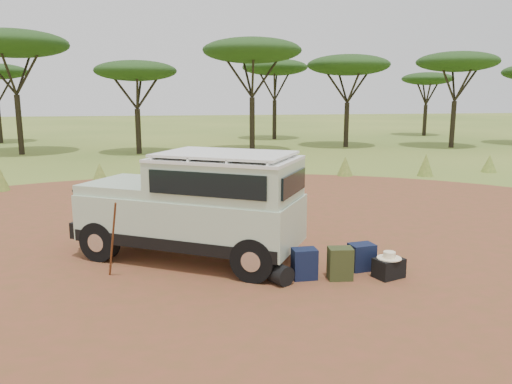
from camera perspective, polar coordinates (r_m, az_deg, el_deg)
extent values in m
plane|color=#517028|center=(9.28, -4.88, -8.04)|extent=(140.00, 140.00, 0.00)
cylinder|color=brown|center=(9.28, -4.88, -8.01)|extent=(23.00, 23.00, 0.01)
cone|color=#517028|center=(18.25, -17.42, 2.06)|extent=(0.60, 0.60, 0.70)
cone|color=#517028|center=(17.74, -7.91, 2.55)|extent=(0.60, 0.60, 0.90)
cone|color=#517028|center=(17.76, 1.88, 2.49)|extent=(0.60, 0.60, 0.80)
cone|color=#517028|center=(19.30, 10.15, 2.93)|extent=(0.60, 0.60, 0.75)
cone|color=#517028|center=(20.03, 18.83, 2.95)|extent=(0.60, 0.60, 0.85)
cone|color=#517028|center=(22.00, 25.12, 2.97)|extent=(0.60, 0.60, 0.70)
cylinder|color=black|center=(28.67, -25.42, 6.95)|extent=(0.28, 0.28, 3.06)
ellipsoid|color=#173613|center=(28.75, -26.10, 15.00)|extent=(5.50, 5.50, 1.38)
cylinder|color=black|center=(27.02, -13.30, 6.76)|extent=(0.28, 0.28, 2.34)
ellipsoid|color=#173613|center=(26.99, -13.60, 13.32)|extent=(4.20, 4.20, 1.05)
cylinder|color=black|center=(27.02, -0.44, 7.67)|extent=(0.28, 0.28, 2.93)
ellipsoid|color=#173613|center=(27.08, -0.45, 15.87)|extent=(5.20, 5.20, 1.30)
cylinder|color=black|center=(30.30, 10.29, 7.56)|extent=(0.28, 0.28, 2.61)
ellipsoid|color=#173613|center=(30.31, 10.52, 14.08)|extent=(4.80, 4.80, 1.20)
cylinder|color=black|center=(31.66, 21.56, 7.19)|extent=(0.28, 0.28, 2.70)
ellipsoid|color=#173613|center=(31.67, 22.02, 13.64)|extent=(4.60, 4.60, 1.15)
cylinder|color=black|center=(35.17, 2.12, 8.25)|extent=(0.28, 0.28, 2.70)
ellipsoid|color=#173613|center=(35.18, 2.17, 14.06)|extent=(4.50, 4.50, 1.12)
cylinder|color=black|center=(40.50, 18.73, 7.78)|extent=(0.28, 0.28, 2.34)
ellipsoid|color=#173613|center=(40.47, 19.01, 12.15)|extent=(3.80, 3.80, 0.95)
cube|color=#ACC2A5|center=(9.35, -7.47, -2.85)|extent=(4.28, 3.49, 0.85)
cube|color=black|center=(9.43, -7.42, -4.72)|extent=(4.23, 3.47, 0.21)
cube|color=#ACC2A5|center=(8.89, -3.50, 1.49)|extent=(2.95, 2.64, 0.67)
cube|color=silver|center=(8.84, -3.52, 3.80)|extent=(2.96, 2.67, 0.05)
cube|color=silver|center=(8.83, -3.53, 4.37)|extent=(2.74, 2.48, 0.04)
cube|color=#ACC2A5|center=(9.89, -14.05, 0.70)|extent=(2.07, 2.09, 0.18)
cube|color=black|center=(9.44, -10.32, 2.09)|extent=(0.83, 1.23, 0.47)
cube|color=black|center=(8.16, -5.78, 0.84)|extent=(1.83, 1.13, 0.40)
cube|color=black|center=(9.62, -1.56, 2.43)|extent=(1.83, 1.13, 0.40)
cube|color=black|center=(8.46, 4.34, 1.00)|extent=(0.72, 1.15, 0.37)
cube|color=black|center=(10.51, -17.43, -3.20)|extent=(0.94, 1.45, 0.30)
cylinder|color=black|center=(10.43, -18.12, 0.66)|extent=(0.65, 1.02, 0.06)
cylinder|color=black|center=(10.52, -17.97, -1.87)|extent=(0.65, 1.02, 0.06)
cylinder|color=silver|center=(10.28, -19.00, -0.55)|extent=(0.15, 0.20, 0.20)
cylinder|color=silver|center=(10.67, -17.31, -0.05)|extent=(0.15, 0.20, 0.20)
cube|color=silver|center=(10.53, -17.77, -2.60)|extent=(0.22, 0.34, 0.11)
cylinder|color=black|center=(10.09, -7.71, 2.16)|extent=(0.10, 0.10, 0.74)
cylinder|color=black|center=(9.68, -17.41, -5.38)|extent=(0.77, 0.60, 0.75)
cylinder|color=black|center=(10.80, -12.78, -3.46)|extent=(0.77, 0.60, 0.75)
cylinder|color=black|center=(8.24, -0.31, -7.74)|extent=(0.77, 0.60, 0.75)
cylinder|color=black|center=(9.53, 2.75, -5.13)|extent=(0.77, 0.60, 0.75)
cylinder|color=#5E2916|center=(8.57, -16.08, -5.32)|extent=(0.24, 0.47, 1.35)
cube|color=black|center=(8.62, -0.16, -7.76)|extent=(0.38, 0.30, 0.49)
cube|color=#101634|center=(8.42, 5.55, -8.19)|extent=(0.40, 0.29, 0.52)
cube|color=#3A3E1C|center=(8.47, 9.59, -8.08)|extent=(0.43, 0.33, 0.55)
cube|color=#101634|center=(8.99, 11.97, -7.28)|extent=(0.46, 0.37, 0.47)
cube|color=black|center=(8.75, 14.92, -8.40)|extent=(0.56, 0.47, 0.34)
cylinder|color=black|center=(8.20, 2.77, -9.39)|extent=(0.45, 0.45, 0.33)
cylinder|color=#F5E2B8|center=(8.70, 14.98, -7.30)|extent=(0.40, 0.40, 0.02)
cylinder|color=#F5E2B8|center=(8.68, 15.00, -6.93)|extent=(0.20, 0.20, 0.10)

